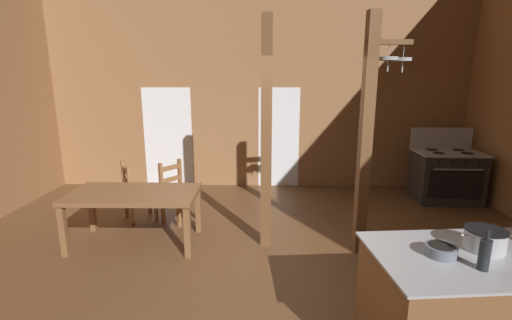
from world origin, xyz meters
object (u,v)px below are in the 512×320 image
Objects in this scene: bottle_tall_on_counter at (485,254)px; ladderback_chair_near_window at (177,193)px; stove_range at (446,175)px; mixing_bowl_on_counter at (441,250)px; kitchen_island at (505,307)px; dining_table at (134,198)px; ladderback_chair_by_post at (136,192)px; stockpot_on_counter at (485,239)px.

ladderback_chair_near_window is at bearing 133.57° from bottle_tall_on_counter.
stove_range is 5.70× the size of mixing_bowl_on_counter.
kitchen_island is at bearing -40.63° from ladderback_chair_near_window.
bottle_tall_on_counter is (3.29, -2.22, 0.39)m from dining_table.
kitchen_island is 0.77m from mixing_bowl_on_counter.
kitchen_island is at bearing -35.62° from ladderback_chair_by_post.
dining_table is 4.50× the size of stockpot_on_counter.
ladderback_chair_by_post reaches higher than dining_table.
bottle_tall_on_counter reaches higher than ladderback_chair_by_post.
stove_range reaches higher than bottle_tall_on_counter.
stockpot_on_counter is at bearing 58.17° from bottle_tall_on_counter.
ladderback_chair_near_window is 4.20m from stockpot_on_counter.
stockpot_on_counter is at bearing -113.18° from stove_range.
mixing_bowl_on_counter reaches higher than ladderback_chair_near_window.
stockpot_on_counter reaches higher than dining_table.
dining_table is 5.61× the size of bottle_tall_on_counter.
mixing_bowl_on_counter is at bearing -33.11° from dining_table.
ladderback_chair_by_post is at bearing 143.70° from stockpot_on_counter.
bottle_tall_on_counter reaches higher than stockpot_on_counter.
ladderback_chair_near_window is (-4.74, -1.03, -0.03)m from stove_range.
mixing_bowl_on_counter is (-0.58, -0.03, 0.50)m from kitchen_island.
ladderback_chair_by_post is 4.47m from mixing_bowl_on_counter.
stockpot_on_counter is at bearing -28.80° from dining_table.
bottle_tall_on_counter reaches higher than mixing_bowl_on_counter.
stockpot_on_counter is at bearing 160.03° from kitchen_island.
bottle_tall_on_counter is (3.58, -3.08, 0.59)m from ladderback_chair_by_post.
ladderback_chair_near_window is 4.10× the size of mixing_bowl_on_counter.
dining_table is 3.99m from stockpot_on_counter.
stove_range is at bearing 62.72° from mixing_bowl_on_counter.
mixing_bowl_on_counter reaches higher than kitchen_island.
mixing_bowl_on_counter is (-2.01, -3.90, 0.48)m from stove_range.
mixing_bowl_on_counter is at bearing -117.28° from stove_range.
kitchen_island is 4.87m from ladderback_chair_by_post.
bottle_tall_on_counter reaches higher than kitchen_island.
mixing_bowl_on_counter is at bearing -40.35° from ladderback_chair_by_post.
bottle_tall_on_counter is at bearing -45.84° from mixing_bowl_on_counter.
dining_table is at bearing 146.89° from mixing_bowl_on_counter.
stove_range is (1.44, 3.87, 0.02)m from kitchen_island.
dining_table is 1.79× the size of ladderback_chair_near_window.
kitchen_island is 9.66× the size of mixing_bowl_on_counter.
ladderback_chair_by_post is (-5.40, -1.03, -0.03)m from stove_range.
dining_table is at bearing -71.54° from ladderback_chair_by_post.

